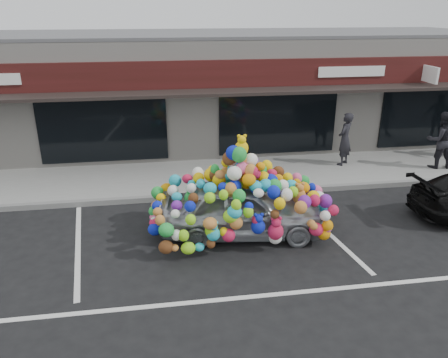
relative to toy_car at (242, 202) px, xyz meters
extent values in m
plane|color=black|center=(-0.71, -0.25, -0.84)|extent=(90.00, 90.00, 0.00)
cube|color=silver|center=(-0.71, 8.25, 1.26)|extent=(24.00, 6.00, 4.20)
cube|color=#59595B|center=(-0.71, 8.25, 3.41)|extent=(24.00, 6.00, 0.12)
cube|color=#34110E|center=(-0.71, 5.17, 2.31)|extent=(24.00, 0.18, 0.90)
cube|color=black|center=(-0.71, 4.65, 1.81)|extent=(24.00, 1.20, 0.10)
cube|color=white|center=(7.49, 4.70, 2.21)|extent=(0.08, 0.95, 0.55)
cube|color=white|center=(4.79, 5.05, 2.31)|extent=(2.40, 0.04, 0.35)
cube|color=black|center=(-3.71, 5.22, 0.61)|extent=(4.20, 0.12, 2.30)
cube|color=black|center=(2.29, 5.22, 0.61)|extent=(4.20, 0.12, 2.30)
cube|color=black|center=(8.29, 5.22, 0.61)|extent=(4.20, 0.12, 2.30)
cube|color=gray|center=(-0.71, 3.75, -0.76)|extent=(26.00, 3.00, 0.15)
cube|color=slate|center=(-0.71, 2.25, -0.76)|extent=(26.00, 0.18, 0.16)
cube|color=silver|center=(-3.91, -0.05, -0.83)|extent=(0.73, 4.37, 0.01)
cube|color=silver|center=(2.09, -0.05, -0.83)|extent=(0.73, 4.37, 0.01)
cube|color=silver|center=(1.29, -2.55, -0.83)|extent=(14.00, 0.12, 0.01)
imported|color=#8F9699|center=(0.00, 0.00, -0.16)|extent=(2.08, 4.12, 1.35)
ellipsoid|color=#FF2762|center=(0.00, 0.00, 1.01)|extent=(1.39, 1.80, 1.01)
sphere|color=yellow|center=(1.38, -0.15, 0.15)|extent=(0.34, 0.34, 0.34)
sphere|color=#0E29DB|center=(0.60, -0.87, -0.29)|extent=(0.36, 0.36, 0.36)
sphere|color=#26CB5F|center=(-0.80, 0.87, -0.24)|extent=(0.30, 0.30, 0.30)
sphere|color=pink|center=(0.00, 0.00, 1.47)|extent=(0.32, 0.32, 0.32)
sphere|color=orange|center=(-1.19, 0.10, 0.16)|extent=(0.30, 0.30, 0.30)
imported|color=black|center=(4.33, 4.05, 0.22)|extent=(0.77, 0.77, 1.80)
imported|color=black|center=(7.35, 3.30, 0.26)|extent=(0.99, 0.81, 1.90)
camera|label=1|loc=(-1.88, -9.38, 4.39)|focal=35.00mm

